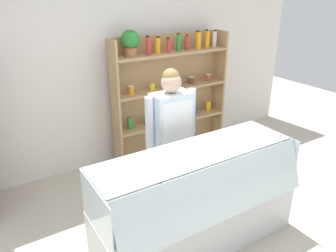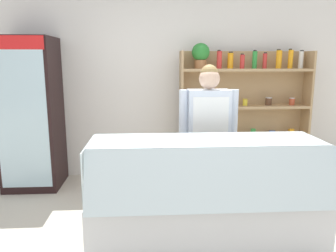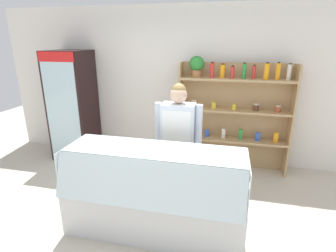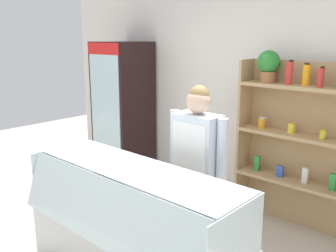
# 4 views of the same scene
# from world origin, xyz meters

# --- Properties ---
(back_wall) EXTENTS (6.80, 0.10, 2.70)m
(back_wall) POSITION_xyz_m (0.00, 2.17, 1.35)
(back_wall) COLOR white
(back_wall) RESTS_ON ground
(drinks_fridge) EXTENTS (0.69, 0.67, 1.96)m
(drinks_fridge) POSITION_xyz_m (-1.96, 1.75, 0.98)
(drinks_fridge) COLOR black
(drinks_fridge) RESTS_ON ground
(shelving_unit) EXTENTS (1.79, 0.29, 1.90)m
(shelving_unit) POSITION_xyz_m (0.86, 1.89, 1.06)
(shelving_unit) COLOR tan
(shelving_unit) RESTS_ON ground
(deli_display_case) EXTENTS (1.99, 0.75, 1.01)m
(deli_display_case) POSITION_xyz_m (0.06, 0.07, 0.31)
(deli_display_case) COLOR silver
(deli_display_case) RESTS_ON ground
(shop_clerk) EXTENTS (0.62, 0.25, 1.63)m
(shop_clerk) POSITION_xyz_m (0.20, 0.74, 0.96)
(shop_clerk) COLOR #4C4233
(shop_clerk) RESTS_ON ground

